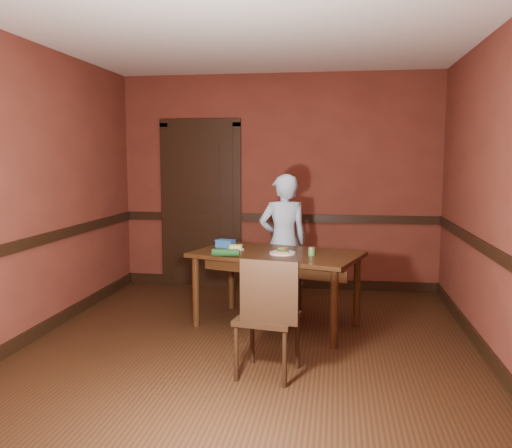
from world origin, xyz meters
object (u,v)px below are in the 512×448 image
(chair_far, at_px, (282,273))
(chair_near, at_px, (268,316))
(person, at_px, (283,242))
(food_tub, at_px, (225,243))
(sauce_jar, at_px, (312,251))
(dining_table, at_px, (277,289))
(cheese_saucer, at_px, (236,248))
(sandwich_plate, at_px, (283,252))

(chair_far, distance_m, chair_near, 1.77)
(chair_far, xyz_separation_m, chair_near, (0.07, -1.77, 0.05))
(person, xyz_separation_m, food_tub, (-0.56, -0.41, 0.04))
(chair_far, relative_size, sauce_jar, 10.42)
(food_tub, bearing_deg, chair_far, 43.36)
(dining_table, bearing_deg, person, 107.30)
(cheese_saucer, xyz_separation_m, food_tub, (-0.14, 0.15, 0.02))
(sauce_jar, bearing_deg, person, 114.33)
(dining_table, height_order, sandwich_plate, sandwich_plate)
(dining_table, bearing_deg, sauce_jar, -0.62)
(person, distance_m, sandwich_plate, 0.72)
(chair_far, bearing_deg, dining_table, -104.41)
(dining_table, relative_size, chair_near, 1.69)
(dining_table, distance_m, person, 0.74)
(sandwich_plate, relative_size, food_tub, 1.18)
(food_tub, bearing_deg, sandwich_plate, -11.85)
(dining_table, xyz_separation_m, sandwich_plate, (0.06, -0.08, 0.39))
(sandwich_plate, relative_size, sauce_jar, 3.16)
(cheese_saucer, bearing_deg, person, 52.72)
(person, height_order, sauce_jar, person)
(person, bearing_deg, food_tub, 15.64)
(dining_table, distance_m, food_tub, 0.73)
(dining_table, relative_size, sauce_jar, 19.92)
(chair_near, distance_m, person, 1.89)
(dining_table, relative_size, food_tub, 7.44)
(sauce_jar, relative_size, cheese_saucer, 0.49)
(person, bearing_deg, dining_table, 69.50)
(sauce_jar, distance_m, food_tub, 0.97)
(person, relative_size, food_tub, 7.00)
(chair_far, relative_size, food_tub, 3.89)
(chair_far, bearing_deg, cheese_saucer, -147.02)
(person, bearing_deg, chair_near, 71.75)
(chair_near, height_order, sauce_jar, chair_near)
(person, relative_size, cheese_saucer, 9.15)
(person, relative_size, sauce_jar, 18.76)
(chair_near, height_order, food_tub, chair_near)
(chair_near, relative_size, cheese_saucer, 5.75)
(dining_table, xyz_separation_m, food_tub, (-0.56, 0.24, 0.41))
(dining_table, bearing_deg, sandwich_plate, -32.15)
(food_tub, bearing_deg, chair_near, -52.00)
(cheese_saucer, relative_size, food_tub, 0.77)
(chair_far, distance_m, sauce_jar, 0.83)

